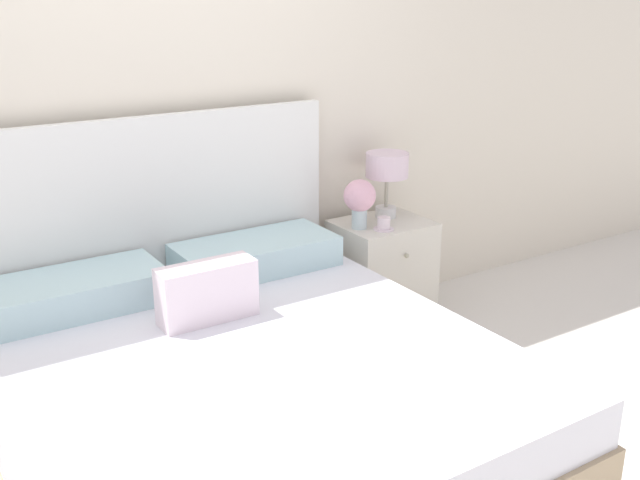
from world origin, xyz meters
The scene contains 7 objects.
ground_plane centered at (0.00, 0.00, 0.00)m, with size 12.00×12.00×0.00m, color silver.
wall_back centered at (0.00, 0.07, 1.30)m, with size 8.00×0.06×2.60m.
bed centered at (0.00, -0.89, 0.28)m, with size 1.81×1.95×1.21m.
nightstand centered at (1.20, -0.22, 0.29)m, with size 0.48×0.41×0.57m.
table_lamp centered at (1.27, -0.15, 0.83)m, with size 0.23×0.23×0.35m.
flower_vase centered at (1.04, -0.23, 0.73)m, with size 0.16×0.16×0.25m.
teacup centered at (1.13, -0.32, 0.60)m, with size 0.11×0.11×0.07m.
Camera 1 is at (-1.10, -3.18, 1.75)m, focal length 42.00 mm.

